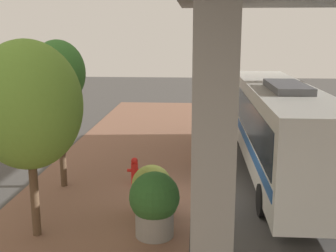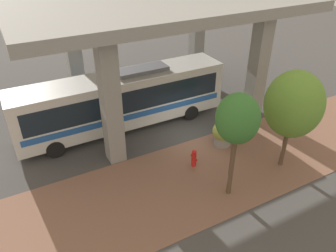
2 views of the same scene
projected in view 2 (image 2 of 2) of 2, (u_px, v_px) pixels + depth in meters
The scene contains 9 objects.
ground_plane at pixel (194, 140), 19.63m from camera, with size 80.00×80.00×0.00m, color #474442.
sidewalk_strip at pixel (224, 167), 17.37m from camera, with size 6.00×40.00×0.02m.
overpass at pixel (163, 17), 19.30m from camera, with size 9.40×17.51×7.30m.
bus at pixel (123, 98), 19.81m from camera, with size 2.55×12.90×3.74m.
fire_hydrant at pixel (194, 158), 17.22m from camera, with size 0.54×0.26×1.03m.
planter_front at pixel (223, 133), 18.77m from camera, with size 1.23×1.23×1.55m.
planter_middle at pixel (241, 123), 19.45m from camera, with size 1.38×1.38×1.83m.
street_tree_near at pixel (294, 105), 15.69m from camera, with size 2.82×2.82×5.34m.
street_tree_far at pixel (238, 120), 13.59m from camera, with size 1.88×1.88×5.26m.
Camera 2 is at (-13.61, 9.06, 10.99)m, focal length 35.00 mm.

